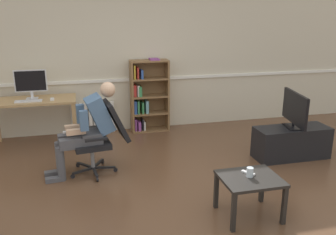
{
  "coord_description": "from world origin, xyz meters",
  "views": [
    {
      "loc": [
        -0.99,
        -3.76,
        2.12
      ],
      "look_at": [
        0.15,
        0.85,
        0.7
      ],
      "focal_mm": 38.66,
      "sensor_mm": 36.0,
      "label": 1
    }
  ],
  "objects": [
    {
      "name": "office_chair",
      "position": [
        -0.74,
        0.87,
        0.52
      ],
      "size": [
        0.81,
        0.63,
        0.97
      ],
      "rotation": [
        0.0,
        0.0,
        -1.45
      ],
      "color": "black",
      "rests_on": "ground_plane"
    },
    {
      "name": "computer_mouse",
      "position": [
        -1.43,
        2.03,
        0.77
      ],
      "size": [
        0.06,
        0.1,
        0.03
      ],
      "primitive_type": "cube",
      "color": "white",
      "rests_on": "computer_desk"
    },
    {
      "name": "computer_desk",
      "position": [
        -1.74,
        2.15,
        0.65
      ],
      "size": [
        1.32,
        0.64,
        0.76
      ],
      "color": "tan",
      "rests_on": "ground_plane"
    },
    {
      "name": "bookshelf",
      "position": [
        0.15,
        2.44,
        0.62
      ],
      "size": [
        0.67,
        0.29,
        1.3
      ],
      "color": "brown",
      "rests_on": "ground_plane"
    },
    {
      "name": "imac_monitor",
      "position": [
        -1.75,
        2.23,
        1.02
      ],
      "size": [
        0.5,
        0.14,
        0.46
      ],
      "color": "silver",
      "rests_on": "computer_desk"
    },
    {
      "name": "keyboard",
      "position": [
        -1.78,
        2.01,
        0.77
      ],
      "size": [
        0.4,
        0.12,
        0.02
      ],
      "primitive_type": "cube",
      "color": "silver",
      "rests_on": "computer_desk"
    },
    {
      "name": "radiator",
      "position": [
        -0.81,
        2.54,
        0.28
      ],
      "size": [
        0.76,
        0.08,
        0.55
      ],
      "color": "white",
      "rests_on": "ground_plane"
    },
    {
      "name": "tv_screen",
      "position": [
        1.99,
        0.67,
        0.74
      ],
      "size": [
        0.25,
        0.78,
        0.52
      ],
      "rotation": [
        0.0,
        0.0,
        1.4
      ],
      "color": "black",
      "rests_on": "tv_stand"
    },
    {
      "name": "spare_remote",
      "position": [
        0.68,
        -0.56,
        0.46
      ],
      "size": [
        0.12,
        0.14,
        0.02
      ],
      "primitive_type": "cube",
      "rotation": [
        0.0,
        0.0,
        3.75
      ],
      "color": "white",
      "rests_on": "coffee_table"
    },
    {
      "name": "coffee_table",
      "position": [
        0.66,
        -0.64,
        0.38
      ],
      "size": [
        0.61,
        0.53,
        0.45
      ],
      "color": "black",
      "rests_on": "ground_plane"
    },
    {
      "name": "back_wall",
      "position": [
        0.0,
        2.65,
        1.35
      ],
      "size": [
        12.0,
        0.13,
        2.7
      ],
      "color": "beige",
      "rests_on": "ground_plane"
    },
    {
      "name": "ground_plane",
      "position": [
        0.0,
        0.0,
        0.0
      ],
      "size": [
        18.0,
        18.0,
        0.0
      ],
      "primitive_type": "plane",
      "color": "brown"
    },
    {
      "name": "drinking_glass",
      "position": [
        0.66,
        -0.63,
        0.5
      ],
      "size": [
        0.07,
        0.07,
        0.1
      ],
      "primitive_type": "cylinder",
      "color": "silver",
      "rests_on": "coffee_table"
    },
    {
      "name": "tv_stand",
      "position": [
        1.99,
        0.67,
        0.23
      ],
      "size": [
        1.1,
        0.42,
        0.47
      ],
      "color": "black",
      "rests_on": "ground_plane"
    },
    {
      "name": "person_seated",
      "position": [
        -0.93,
        0.84,
        0.65
      ],
      "size": [
        0.99,
        0.43,
        1.23
      ],
      "rotation": [
        0.0,
        0.0,
        -1.45
      ],
      "color": "#4C4C51",
      "rests_on": "ground_plane"
    }
  ]
}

